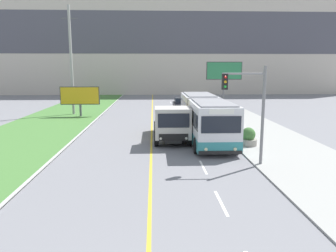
{
  "coord_description": "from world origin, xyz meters",
  "views": [
    {
      "loc": [
        0.17,
        -4.03,
        5.15
      ],
      "look_at": [
        1.1,
        16.93,
        1.4
      ],
      "focal_mm": 35.0,
      "sensor_mm": 36.0,
      "label": 1
    }
  ],
  "objects_px": {
    "billboard_small": "(80,96)",
    "car_distant": "(181,104)",
    "city_bus": "(205,117)",
    "dump_truck": "(172,124)",
    "billboard_large": "(224,73)",
    "planter_round_near": "(248,138)",
    "planter_round_second": "(236,128)",
    "utility_pole_far": "(71,61)",
    "traffic_light_mast": "(250,103)"
  },
  "relations": [
    {
      "from": "billboard_small",
      "to": "car_distant",
      "type": "bearing_deg",
      "value": 27.69
    },
    {
      "from": "city_bus",
      "to": "dump_truck",
      "type": "bearing_deg",
      "value": -149.92
    },
    {
      "from": "car_distant",
      "to": "billboard_large",
      "type": "height_order",
      "value": "billboard_large"
    },
    {
      "from": "car_distant",
      "to": "planter_round_near",
      "type": "relative_size",
      "value": 3.6
    },
    {
      "from": "car_distant",
      "to": "planter_round_second",
      "type": "relative_size",
      "value": 3.93
    },
    {
      "from": "dump_truck",
      "to": "car_distant",
      "type": "distance_m",
      "value": 18.58
    },
    {
      "from": "dump_truck",
      "to": "utility_pole_far",
      "type": "xyz_separation_m",
      "value": [
        -10.19,
        14.29,
        4.65
      ]
    },
    {
      "from": "car_distant",
      "to": "billboard_large",
      "type": "bearing_deg",
      "value": 1.82
    },
    {
      "from": "dump_truck",
      "to": "planter_round_near",
      "type": "bearing_deg",
      "value": -17.62
    },
    {
      "from": "car_distant",
      "to": "traffic_light_mast",
      "type": "distance_m",
      "value": 24.4
    },
    {
      "from": "car_distant",
      "to": "planter_round_near",
      "type": "distance_m",
      "value": 20.22
    },
    {
      "from": "car_distant",
      "to": "utility_pole_far",
      "type": "height_order",
      "value": "utility_pole_far"
    },
    {
      "from": "dump_truck",
      "to": "utility_pole_far",
      "type": "relative_size",
      "value": 0.57
    },
    {
      "from": "city_bus",
      "to": "traffic_light_mast",
      "type": "height_order",
      "value": "traffic_light_mast"
    },
    {
      "from": "utility_pole_far",
      "to": "billboard_small",
      "type": "height_order",
      "value": "utility_pole_far"
    },
    {
      "from": "utility_pole_far",
      "to": "planter_round_near",
      "type": "relative_size",
      "value": 9.79
    },
    {
      "from": "planter_round_near",
      "to": "car_distant",
      "type": "bearing_deg",
      "value": 98.0
    },
    {
      "from": "traffic_light_mast",
      "to": "billboard_large",
      "type": "xyz_separation_m",
      "value": [
        3.84,
        24.38,
        1.14
      ]
    },
    {
      "from": "planter_round_near",
      "to": "traffic_light_mast",
      "type": "bearing_deg",
      "value": -106.27
    },
    {
      "from": "billboard_small",
      "to": "planter_round_near",
      "type": "height_order",
      "value": "billboard_small"
    },
    {
      "from": "billboard_large",
      "to": "planter_round_second",
      "type": "bearing_deg",
      "value": -98.52
    },
    {
      "from": "car_distant",
      "to": "planter_round_near",
      "type": "bearing_deg",
      "value": -82.0
    },
    {
      "from": "traffic_light_mast",
      "to": "planter_round_near",
      "type": "distance_m",
      "value": 5.16
    },
    {
      "from": "utility_pole_far",
      "to": "planter_round_second",
      "type": "relative_size",
      "value": 10.7
    },
    {
      "from": "utility_pole_far",
      "to": "billboard_large",
      "type": "bearing_deg",
      "value": 13.68
    },
    {
      "from": "billboard_large",
      "to": "planter_round_near",
      "type": "distance_m",
      "value": 20.73
    },
    {
      "from": "traffic_light_mast",
      "to": "billboard_small",
      "type": "xyz_separation_m",
      "value": [
        -12.79,
        18.33,
        -1.2
      ]
    },
    {
      "from": "traffic_light_mast",
      "to": "planter_round_near",
      "type": "bearing_deg",
      "value": 73.73
    },
    {
      "from": "car_distant",
      "to": "billboard_large",
      "type": "distance_m",
      "value": 6.64
    },
    {
      "from": "billboard_large",
      "to": "planter_round_near",
      "type": "xyz_separation_m",
      "value": [
        -2.62,
        -20.19,
        -3.9
      ]
    },
    {
      "from": "billboard_small",
      "to": "planter_round_second",
      "type": "xyz_separation_m",
      "value": [
        14.18,
        -10.31,
        -1.61
      ]
    },
    {
      "from": "city_bus",
      "to": "dump_truck",
      "type": "distance_m",
      "value": 2.94
    },
    {
      "from": "car_distant",
      "to": "billboard_small",
      "type": "relative_size",
      "value": 1.04
    },
    {
      "from": "car_distant",
      "to": "billboard_large",
      "type": "relative_size",
      "value": 0.73
    },
    {
      "from": "city_bus",
      "to": "planter_round_near",
      "type": "xyz_separation_m",
      "value": [
        2.44,
        -3.04,
        -0.92
      ]
    },
    {
      "from": "dump_truck",
      "to": "billboard_small",
      "type": "height_order",
      "value": "billboard_small"
    },
    {
      "from": "planter_round_near",
      "to": "billboard_small",
      "type": "bearing_deg",
      "value": 134.73
    },
    {
      "from": "city_bus",
      "to": "utility_pole_far",
      "type": "relative_size",
      "value": 1.03
    },
    {
      "from": "traffic_light_mast",
      "to": "billboard_small",
      "type": "bearing_deg",
      "value": 124.91
    },
    {
      "from": "dump_truck",
      "to": "traffic_light_mast",
      "type": "xyz_separation_m",
      "value": [
        3.75,
        -5.76,
        2.11
      ]
    },
    {
      "from": "traffic_light_mast",
      "to": "billboard_small",
      "type": "relative_size",
      "value": 1.27
    },
    {
      "from": "billboard_large",
      "to": "billboard_small",
      "type": "bearing_deg",
      "value": -160.01
    },
    {
      "from": "billboard_small",
      "to": "planter_round_near",
      "type": "xyz_separation_m",
      "value": [
        14.01,
        -14.14,
        -1.57
      ]
    },
    {
      "from": "planter_round_second",
      "to": "city_bus",
      "type": "bearing_deg",
      "value": -163.1
    },
    {
      "from": "dump_truck",
      "to": "billboard_small",
      "type": "distance_m",
      "value": 15.51
    },
    {
      "from": "car_distant",
      "to": "billboard_small",
      "type": "xyz_separation_m",
      "value": [
        -11.2,
        -5.88,
        1.48
      ]
    },
    {
      "from": "traffic_light_mast",
      "to": "planter_round_near",
      "type": "height_order",
      "value": "traffic_light_mast"
    },
    {
      "from": "traffic_light_mast",
      "to": "planter_round_second",
      "type": "distance_m",
      "value": 8.61
    },
    {
      "from": "city_bus",
      "to": "dump_truck",
      "type": "height_order",
      "value": "city_bus"
    },
    {
      "from": "traffic_light_mast",
      "to": "billboard_large",
      "type": "relative_size",
      "value": 0.89
    }
  ]
}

